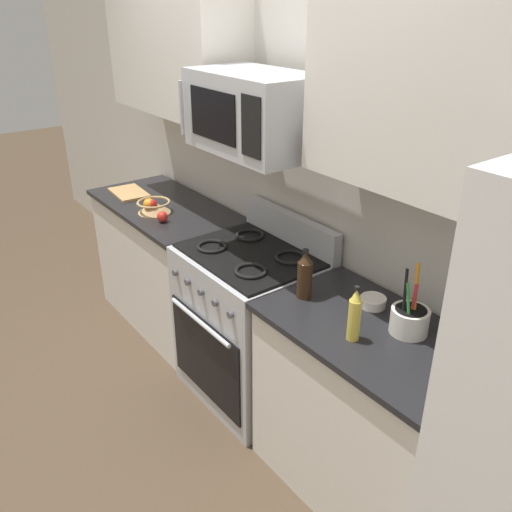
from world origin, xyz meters
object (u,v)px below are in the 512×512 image
cutting_board (129,193)px  bottle_soy (305,275)px  utensil_crock (410,319)px  fruit_basket (153,206)px  bottle_oil (355,315)px  prep_bowl (373,301)px  apple_loose (162,217)px  range_oven (251,323)px  microwave (254,112)px

cutting_board → bottle_soy: 1.84m
utensil_crock → fruit_basket: utensil_crock is taller
fruit_basket → bottle_soy: size_ratio=0.88×
bottle_oil → prep_bowl: (-0.13, 0.26, -0.09)m
prep_bowl → utensil_crock: bearing=-9.7°
apple_loose → cutting_board: (-0.62, 0.06, -0.03)m
fruit_basket → bottle_oil: size_ratio=0.88×
range_oven → apple_loose: bearing=-167.9°
apple_loose → prep_bowl: apple_loose is taller
apple_loose → bottle_soy: size_ratio=0.28×
bottle_soy → microwave: bearing=170.3°
range_oven → cutting_board: size_ratio=3.42×
cutting_board → bottle_oil: size_ratio=1.29×
cutting_board → prep_bowl: size_ratio=2.62×
microwave → bottle_oil: size_ratio=2.77×
apple_loose → microwave: bearing=14.2°
range_oven → cutting_board: range_oven is taller
microwave → cutting_board: bearing=-174.7°
microwave → apple_loose: size_ratio=9.98×
microwave → bottle_oil: bearing=-9.8°
microwave → utensil_crock: size_ratio=2.04×
microwave → utensil_crock: (0.99, 0.07, -0.70)m
fruit_basket → cutting_board: fruit_basket is taller
range_oven → fruit_basket: (-0.90, -0.12, 0.48)m
fruit_basket → bottle_oil: bearing=-0.1°
fruit_basket → prep_bowl: (1.66, 0.26, -0.02)m
microwave → prep_bowl: size_ratio=5.64×
range_oven → fruit_basket: 1.03m
utensil_crock → fruit_basket: bearing=-173.3°
range_oven → apple_loose: range_oven is taller
prep_bowl → fruit_basket: bearing=-171.1°
cutting_board → bottle_soy: bottle_soy is taller
microwave → cutting_board: microwave is taller
cutting_board → bottle_soy: size_ratio=1.30×
bottle_oil → bottle_soy: 0.39m
fruit_basket → apple_loose: fruit_basket is taller
range_oven → cutting_board: (-1.33, -0.10, 0.44)m
fruit_basket → cutting_board: bearing=176.5°
fruit_basket → prep_bowl: bearing=8.9°
microwave → bottle_soy: (0.50, -0.09, -0.65)m
apple_loose → range_oven: bearing=12.1°
apple_loose → bottle_soy: (1.22, 0.10, 0.08)m
utensil_crock → apple_loose: (-1.71, -0.25, -0.03)m
utensil_crock → prep_bowl: (-0.23, 0.04, -0.04)m
range_oven → microwave: microwave is taller
microwave → utensil_crock: microwave is taller
cutting_board → bottle_soy: (1.84, 0.04, 0.11)m
range_oven → utensil_crock: (0.99, 0.10, 0.50)m
cutting_board → bottle_oil: 2.22m
range_oven → utensil_crock: utensil_crock is taller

